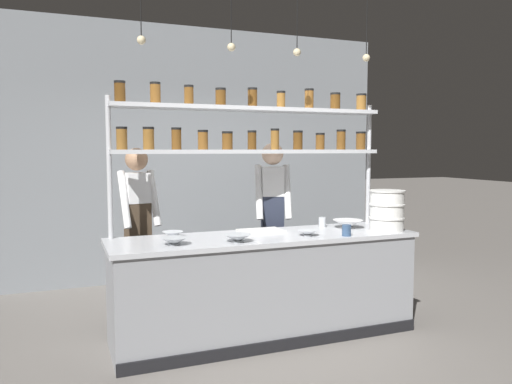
{
  "coord_description": "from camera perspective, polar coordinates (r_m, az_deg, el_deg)",
  "views": [
    {
      "loc": [
        -1.68,
        -4.05,
        1.68
      ],
      "look_at": [
        -0.01,
        0.2,
        1.29
      ],
      "focal_mm": 35.0,
      "sensor_mm": 36.0,
      "label": 1
    }
  ],
  "objects": [
    {
      "name": "prep_bowl_far_left",
      "position": [
        4.4,
        -9.49,
        -4.81
      ],
      "size": [
        0.18,
        0.18,
        0.05
      ],
      "color": "silver",
      "rests_on": "prep_counter"
    },
    {
      "name": "prep_bowl_near_right",
      "position": [
        4.92,
        10.44,
        -3.62
      ],
      "size": [
        0.29,
        0.29,
        0.08
      ],
      "color": "white",
      "rests_on": "prep_counter"
    },
    {
      "name": "prep_bowl_center_front",
      "position": [
        4.44,
        5.92,
        -4.69
      ],
      "size": [
        0.18,
        0.18,
        0.05
      ],
      "color": "silver",
      "rests_on": "prep_counter"
    },
    {
      "name": "cutting_board",
      "position": [
        4.6,
        0.54,
        -4.49
      ],
      "size": [
        0.4,
        0.26,
        0.02
      ],
      "color": "silver",
      "rests_on": "prep_counter"
    },
    {
      "name": "chef_left",
      "position": [
        4.92,
        -13.34,
        -3.43
      ],
      "size": [
        0.4,
        0.33,
        1.7
      ],
      "rotation": [
        0.0,
        0.0,
        0.19
      ],
      "color": "black",
      "rests_on": "ground_plane"
    },
    {
      "name": "prep_bowl_near_left",
      "position": [
        4.13,
        -2.13,
        -5.3
      ],
      "size": [
        0.23,
        0.23,
        0.06
      ],
      "color": "#B2B7BC",
      "rests_on": "prep_counter"
    },
    {
      "name": "serving_cup_by_board",
      "position": [
        4.47,
        10.31,
        -4.34
      ],
      "size": [
        0.08,
        0.08,
        0.1
      ],
      "color": "#334C70",
      "rests_on": "prep_counter"
    },
    {
      "name": "spice_shelf_unit",
      "position": [
        4.69,
        -0.46,
        6.51
      ],
      "size": [
        2.63,
        0.28,
        2.27
      ],
      "color": "#B7BABF",
      "rests_on": "ground_plane"
    },
    {
      "name": "ground_plane",
      "position": [
        4.69,
        1.05,
        -16.1
      ],
      "size": [
        40.0,
        40.0,
        0.0
      ],
      "primitive_type": "plane",
      "color": "slate"
    },
    {
      "name": "container_stack",
      "position": [
        4.82,
        14.72,
        -2.05
      ],
      "size": [
        0.33,
        0.33,
        0.38
      ],
      "color": "white",
      "rests_on": "prep_counter"
    },
    {
      "name": "serving_cup_front",
      "position": [
        4.95,
        7.58,
        -3.44
      ],
      "size": [
        0.07,
        0.07,
        0.1
      ],
      "color": "#B2B7BC",
      "rests_on": "prep_counter"
    },
    {
      "name": "prep_counter",
      "position": [
        4.55,
        1.07,
        -10.69
      ],
      "size": [
        2.75,
        0.76,
        0.92
      ],
      "color": "gray",
      "rests_on": "ground_plane"
    },
    {
      "name": "chef_center",
      "position": [
        5.12,
        1.89,
        -2.58
      ],
      "size": [
        0.41,
        0.35,
        1.75
      ],
      "rotation": [
        0.0,
        0.0,
        -0.28
      ],
      "color": "black",
      "rests_on": "ground_plane"
    },
    {
      "name": "prep_bowl_center_back",
      "position": [
        4.05,
        -9.32,
        -5.58
      ],
      "size": [
        0.22,
        0.22,
        0.06
      ],
      "color": "#B2B7BC",
      "rests_on": "prep_counter"
    },
    {
      "name": "pendant_light_row",
      "position": [
        4.47,
        0.96,
        16.4
      ],
      "size": [
        2.15,
        0.07,
        0.69
      ],
      "color": "black"
    },
    {
      "name": "back_wall",
      "position": [
        6.61,
        -6.75,
        4.35
      ],
      "size": [
        5.15,
        0.12,
        3.24
      ],
      "primitive_type": "cube",
      "color": "gray",
      "rests_on": "ground_plane"
    }
  ]
}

